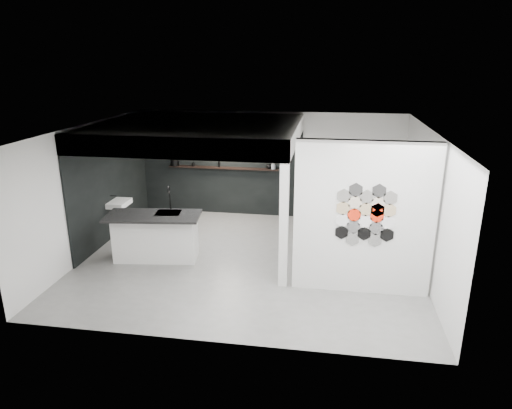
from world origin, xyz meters
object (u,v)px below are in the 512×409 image
object	(u,v)px
kettle	(269,166)
glass_vase	(273,166)
kitchen_island	(156,236)
wall_basin	(119,203)
utensil_cup	(193,164)
partition_panel	(363,219)
glass_bowl	(273,167)
stockpot	(175,162)
bottle_dark	(219,164)

from	to	relation	value
kettle	glass_vase	distance (m)	0.11
kitchen_island	wall_basin	bearing A→B (deg)	133.45
kitchen_island	utensil_cup	size ratio (longest dim) A/B	20.63
partition_panel	utensil_cup	distance (m)	5.75
glass_bowl	kitchen_island	bearing A→B (deg)	-124.16
kitchen_island	glass_bowl	distance (m)	3.86
stockpot	glass_vase	world-z (taller)	stockpot
glass_bowl	glass_vase	world-z (taller)	glass_vase
glass_vase	utensil_cup	distance (m)	2.18
glass_bowl	glass_vase	distance (m)	0.02
kettle	stockpot	bearing A→B (deg)	177.38
partition_panel	bottle_dark	size ratio (longest dim) A/B	18.69
wall_basin	kitchen_island	bearing A→B (deg)	-39.40
partition_panel	glass_vase	bearing A→B (deg)	118.23
partition_panel	kettle	bearing A→B (deg)	119.46
glass_vase	stockpot	bearing A→B (deg)	180.00
wall_basin	utensil_cup	world-z (taller)	utensil_cup
partition_panel	bottle_dark	bearing A→B (deg)	132.46
glass_bowl	bottle_dark	xyz separation A→B (m)	(-1.46, 0.00, 0.03)
glass_vase	partition_panel	bearing A→B (deg)	-61.77
glass_bowl	kettle	bearing A→B (deg)	180.00
partition_panel	bottle_dark	distance (m)	5.24
stockpot	bottle_dark	distance (m)	1.24
kitchen_island	glass_bowl	bearing A→B (deg)	48.69
partition_panel	glass_bowl	bearing A→B (deg)	118.23
glass_vase	glass_bowl	bearing A→B (deg)	0.00
wall_basin	partition_panel	bearing A→B (deg)	-18.23
bottle_dark	glass_bowl	bearing A→B (deg)	0.00
partition_panel	wall_basin	size ratio (longest dim) A/B	4.67
partition_panel	glass_vase	world-z (taller)	partition_panel
partition_panel	glass_bowl	distance (m)	4.39
utensil_cup	kitchen_island	bearing A→B (deg)	-88.80
stockpot	bottle_dark	xyz separation A→B (m)	(1.24, 0.00, -0.02)
glass_vase	kitchen_island	bearing A→B (deg)	-124.16
kettle	bottle_dark	world-z (taller)	bottle_dark
partition_panel	glass_vase	size ratio (longest dim) A/B	20.07
stockpot	bottle_dark	bearing A→B (deg)	0.00
kitchen_island	stockpot	xyz separation A→B (m)	(-0.59, 3.11, 0.89)
wall_basin	glass_vase	distance (m)	4.01
partition_panel	glass_bowl	xyz separation A→B (m)	(-2.08, 3.87, -0.03)
partition_panel	wall_basin	world-z (taller)	partition_panel
kettle	bottle_dark	size ratio (longest dim) A/B	1.05
partition_panel	wall_basin	distance (m)	5.78
partition_panel	utensil_cup	bearing A→B (deg)	137.74
kitchen_island	glass_vase	distance (m)	3.86
bottle_dark	stockpot	bearing A→B (deg)	180.00
kettle	glass_bowl	distance (m)	0.11
wall_basin	bottle_dark	bearing A→B (deg)	46.97
partition_panel	kettle	size ratio (longest dim) A/B	17.82
stockpot	glass_bowl	world-z (taller)	stockpot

